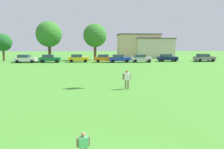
% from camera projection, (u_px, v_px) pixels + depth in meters
% --- Properties ---
extents(ground_plane, '(160.00, 160.00, 0.00)m').
position_uv_depth(ground_plane, '(92.00, 67.00, 34.07)').
color(ground_plane, '#42842D').
extents(child_kite_flyer, '(0.45, 0.26, 0.99)m').
position_uv_depth(child_kite_flyer, '(83.00, 144.00, 6.73)').
color(child_kite_flyer, '#8C7259').
rests_on(child_kite_flyer, ground).
extents(adult_bystander, '(0.76, 0.42, 1.64)m').
position_uv_depth(adult_bystander, '(127.00, 78.00, 17.53)').
color(adult_bystander, '#8C7259').
rests_on(adult_bystander, ground).
extents(parked_car_white_0, '(4.30, 2.02, 1.68)m').
position_uv_depth(parked_car_white_0, '(25.00, 59.00, 42.76)').
color(parked_car_white_0, white).
rests_on(parked_car_white_0, ground).
extents(parked_car_green_1, '(4.30, 2.02, 1.68)m').
position_uv_depth(parked_car_green_1, '(50.00, 58.00, 43.27)').
color(parked_car_green_1, '#196B38').
rests_on(parked_car_green_1, ground).
extents(parked_car_yellow_2, '(4.30, 2.02, 1.68)m').
position_uv_depth(parked_car_yellow_2, '(78.00, 58.00, 44.06)').
color(parked_car_yellow_2, yellow).
rests_on(parked_car_yellow_2, ground).
extents(parked_car_orange_3, '(4.30, 2.02, 1.68)m').
position_uv_depth(parked_car_orange_3, '(104.00, 58.00, 43.86)').
color(parked_car_orange_3, orange).
rests_on(parked_car_orange_3, ground).
extents(parked_car_blue_4, '(4.30, 2.02, 1.68)m').
position_uv_depth(parked_car_blue_4, '(119.00, 58.00, 43.51)').
color(parked_car_blue_4, '#1E38AD').
rests_on(parked_car_blue_4, ground).
extents(parked_car_silver_5, '(4.30, 2.02, 1.68)m').
position_uv_depth(parked_car_silver_5, '(141.00, 58.00, 43.76)').
color(parked_car_silver_5, silver).
rests_on(parked_car_silver_5, ground).
extents(parked_car_navy_6, '(4.30, 2.02, 1.68)m').
position_uv_depth(parked_car_navy_6, '(167.00, 58.00, 45.72)').
color(parked_car_navy_6, '#141E4C').
rests_on(parked_car_navy_6, ground).
extents(parked_car_red_7, '(4.30, 2.02, 1.68)m').
position_uv_depth(parked_car_red_7, '(204.00, 57.00, 46.22)').
color(parked_car_red_7, red).
rests_on(parked_car_red_7, ground).
extents(parked_car_gray_8, '(4.30, 2.02, 1.68)m').
position_uv_depth(parked_car_gray_8, '(204.00, 58.00, 45.62)').
color(parked_car_gray_8, slate).
rests_on(parked_car_gray_8, ground).
extents(tree_far_left, '(4.00, 4.00, 6.24)m').
position_uv_depth(tree_far_left, '(3.00, 42.00, 46.85)').
color(tree_far_left, brown).
rests_on(tree_far_left, ground).
extents(tree_center, '(5.70, 5.70, 8.89)m').
position_uv_depth(tree_center, '(49.00, 34.00, 45.88)').
color(tree_center, brown).
rests_on(tree_center, ground).
extents(tree_far_right, '(5.57, 5.57, 8.68)m').
position_uv_depth(tree_far_right, '(95.00, 36.00, 49.04)').
color(tree_far_right, brown).
rests_on(tree_far_right, ground).
extents(house_left, '(10.75, 9.25, 5.48)m').
position_uv_depth(house_left, '(152.00, 48.00, 59.27)').
color(house_left, beige).
rests_on(house_left, ground).
extents(house_right, '(11.56, 8.04, 6.63)m').
position_uv_depth(house_right, '(138.00, 46.00, 58.85)').
color(house_right, beige).
rests_on(house_right, ground).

